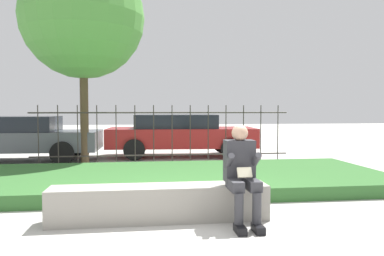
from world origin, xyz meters
The scene contains 8 objects.
ground_plane centered at (0.00, 0.00, 0.00)m, with size 60.00×60.00×0.00m, color #B2AFA8.
stone_bench centered at (-0.27, 0.00, 0.21)m, with size 2.85×0.46×0.46m.
person_seated_reader centered at (0.75, -0.26, 0.69)m, with size 0.42×0.73×1.26m.
grass_berm centered at (0.00, 2.32, 0.11)m, with size 8.42×3.24×0.23m.
iron_fence centered at (0.00, 4.46, 0.81)m, with size 6.42×0.03×1.56m.
car_parked_left centered at (-4.01, 6.10, 0.68)m, with size 4.48×1.93×1.26m.
car_parked_center centered at (0.65, 6.60, 0.70)m, with size 4.57×2.05×1.29m.
tree_behind_fence centered at (-2.03, 5.29, 3.84)m, with size 3.18×3.18×5.44m.
Camera 1 is at (-0.48, -4.86, 1.47)m, focal length 35.00 mm.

